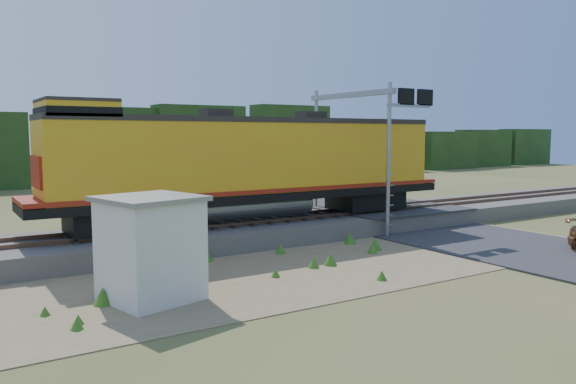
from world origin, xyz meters
TOP-DOWN VIEW (x-y plane):
  - ground at (0.00, 0.00)m, footprint 140.00×140.00m
  - ballast at (0.00, 6.00)m, footprint 70.00×5.00m
  - rails at (0.00, 6.00)m, footprint 70.00×1.54m
  - dirt_shoulder at (-2.00, 0.50)m, footprint 26.00×8.00m
  - road at (7.00, 0.74)m, footprint 7.00×66.00m
  - tree_line_north at (0.00, 38.00)m, footprint 130.00×3.00m
  - weed_clumps at (-3.50, 0.10)m, footprint 15.00×6.20m
  - locomotive at (-1.37, 6.00)m, footprint 19.27×2.94m
  - shed at (-8.13, -0.45)m, footprint 3.02×3.02m
  - signal_gantry at (4.45, 5.34)m, footprint 2.76×6.20m

SIDE VIEW (x-z plane):
  - ground at x=0.00m, z-range 0.00..0.00m
  - weed_clumps at x=-3.50m, z-range -0.28..0.28m
  - dirt_shoulder at x=-2.00m, z-range 0.00..0.03m
  - road at x=7.00m, z-range -0.34..0.52m
  - ballast at x=0.00m, z-range 0.00..0.80m
  - rails at x=0.00m, z-range 0.80..0.96m
  - shed at x=-8.13m, z-range 0.02..2.98m
  - tree_line_north at x=0.00m, z-range -0.18..6.32m
  - locomotive at x=-1.37m, z-range 0.93..5.90m
  - signal_gantry at x=4.45m, z-range 1.75..8.70m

